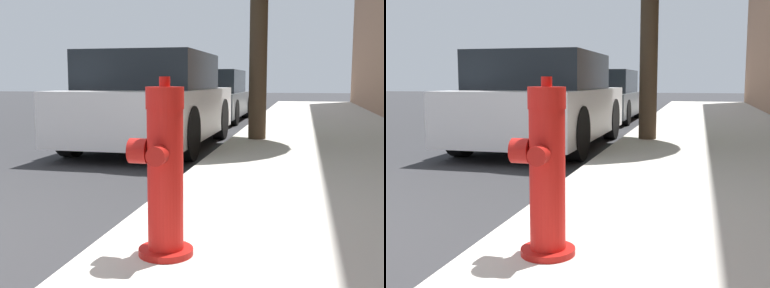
# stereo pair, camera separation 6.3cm
# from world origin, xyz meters

# --- Properties ---
(fire_hydrant) EXTENTS (0.34, 0.35, 0.94)m
(fire_hydrant) POSITION_xyz_m (2.17, 0.33, 0.56)
(fire_hydrant) COLOR #A91511
(fire_hydrant) RESTS_ON sidewalk_slab
(parked_car_near) EXTENTS (1.84, 3.96, 1.45)m
(parked_car_near) POSITION_xyz_m (0.59, 5.14, 0.71)
(parked_car_near) COLOR silver
(parked_car_near) RESTS_ON ground_plane
(parked_car_mid) EXTENTS (1.86, 3.95, 1.30)m
(parked_car_mid) POSITION_xyz_m (0.44, 10.23, 0.63)
(parked_car_mid) COLOR #4C5156
(parked_car_mid) RESTS_ON ground_plane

